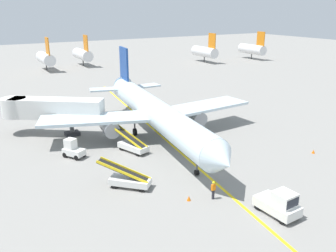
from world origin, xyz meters
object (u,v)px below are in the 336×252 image
Objects in this scene: airliner at (154,111)px; pushback_tug at (279,204)px; baggage_tug_near_wing at (73,149)px; safety_cone_nose_left at (189,198)px; safety_cone_wingtip_left at (313,151)px; belt_loader_aft_hold at (129,179)px; ground_crew_marshaller at (220,151)px; belt_loader_forward_hold at (132,145)px; jet_bridge at (46,109)px; safety_cone_wingtip_right at (167,130)px; ground_crew_wing_walker at (213,190)px; safety_cone_nose_right at (165,127)px.

airliner is 21.36m from pushback_tug.
safety_cone_nose_left is (5.86, -14.54, -0.71)m from baggage_tug_near_wing.
safety_cone_wingtip_left is (13.09, -14.12, -3.20)m from airliner.
pushback_tug is at bearing -51.19° from belt_loader_aft_hold.
pushback_tug is at bearing -48.12° from safety_cone_nose_left.
belt_loader_forward_hold is at bearing 136.70° from ground_crew_marshaller.
belt_loader_aft_hold is at bearing -80.86° from jet_bridge.
safety_cone_wingtip_right is (2.41, 0.95, -3.20)m from airliner.
belt_loader_aft_hold is at bearing -133.15° from safety_cone_wingtip_right.
airliner is 14.00m from belt_loader_aft_hold.
safety_cone_wingtip_right is at bearing 91.98° from ground_crew_marshaller.
belt_loader_forward_hold reaches higher than ground_crew_wing_walker.
belt_loader_aft_hold is 2.61× the size of ground_crew_marshaller.
safety_cone_nose_left is (3.43, -4.91, -0.56)m from belt_loader_aft_hold.
airliner is 80.22× the size of safety_cone_nose_left.
ground_crew_marshaller is at bearing -90.31° from safety_cone_nose_right.
safety_cone_wingtip_left is (24.09, -13.00, -0.71)m from baggage_tug_near_wing.
airliner is 9.57× the size of pushback_tug.
safety_cone_nose_right is at bearing 13.34° from baggage_tug_near_wing.
pushback_tug is at bearing -61.65° from baggage_tug_near_wing.
belt_loader_aft_hold is (2.99, -18.60, -2.77)m from jet_bridge.
belt_loader_aft_hold is (-8.41, 10.46, -0.22)m from pushback_tug.
pushback_tug is 5.59m from ground_crew_wing_walker.
airliner is at bearing 71.85° from safety_cone_nose_left.
safety_cone_wingtip_left is at bearing -32.29° from belt_loader_forward_hold.
belt_loader_aft_hold is 17.25m from safety_cone_nose_right.
safety_cone_nose_left is (-5.13, -15.67, -3.20)m from airliner.
jet_bridge is (-11.56, 7.85, 0.12)m from airliner.
ground_crew_marshaller is at bearing -88.02° from safety_cone_wingtip_right.
belt_loader_forward_hold is 11.68× the size of safety_cone_wingtip_left.
pushback_tug is 11.71m from ground_crew_marshaller.
safety_cone_wingtip_right is (10.98, 11.71, -0.56)m from belt_loader_aft_hold.
airliner is 4.12m from safety_cone_wingtip_right.
airliner is 4.80m from safety_cone_nose_right.
airliner is 11.33m from baggage_tug_near_wing.
safety_cone_nose_right is at bearing 69.98° from safety_cone_wingtip_right.
ground_crew_wing_walker is at bearing -46.70° from belt_loader_aft_hold.
belt_loader_forward_hold is 13.60m from ground_crew_wing_walker.
jet_bridge is 31.33m from pushback_tug.
airliner is 16.99m from ground_crew_wing_walker.
ground_crew_wing_walker is at bearing -107.68° from safety_cone_wingtip_right.
safety_cone_nose_left is (-4.98, 5.55, -0.77)m from pushback_tug.
ground_crew_wing_walker is (-3.16, -16.50, -2.51)m from airliner.
baggage_tug_near_wing is 1.60× the size of ground_crew_marshaller.
safety_cone_nose_right is (14.41, -5.69, -3.32)m from jet_bridge.
belt_loader_aft_hold is 16.06m from safety_cone_wingtip_right.
safety_cone_wingtip_left is at bearing 8.33° from ground_crew_wing_walker.
safety_cone_nose_left is (-7.92, -5.78, -0.69)m from ground_crew_marshaller.
belt_loader_aft_hold reaches higher than safety_cone_nose_left.
safety_cone_wingtip_left is at bearing -54.68° from safety_cone_wingtip_right.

